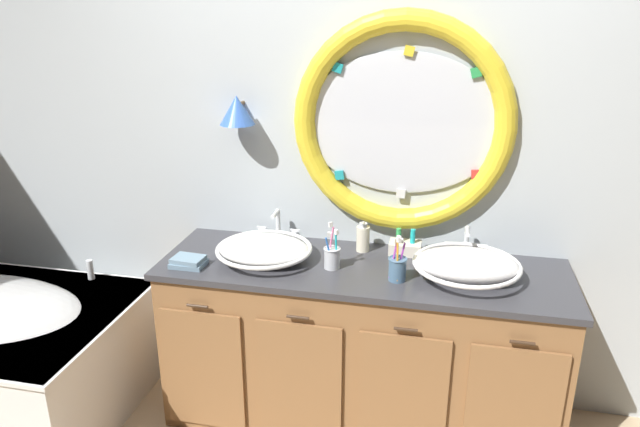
{
  "coord_description": "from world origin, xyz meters",
  "views": [
    {
      "loc": [
        0.4,
        -2.24,
        2.02
      ],
      "look_at": [
        -0.14,
        0.25,
        1.1
      ],
      "focal_mm": 33.27,
      "sensor_mm": 36.0,
      "label": 1
    }
  ],
  "objects_px": {
    "sink_basin_left": "(264,249)",
    "soap_dispenser": "(363,238)",
    "toothbrush_holder_right": "(397,267)",
    "folded_hand_towel": "(188,262)",
    "toothbrush_holder_left": "(332,256)",
    "toiletry_basket": "(405,247)",
    "sink_basin_right": "(467,265)"
  },
  "relations": [
    {
      "from": "sink_basin_left",
      "to": "toiletry_basket",
      "type": "distance_m",
      "value": 0.69
    },
    {
      "from": "toothbrush_holder_right",
      "to": "folded_hand_towel",
      "type": "distance_m",
      "value": 0.97
    },
    {
      "from": "toothbrush_holder_right",
      "to": "toiletry_basket",
      "type": "height_order",
      "value": "toothbrush_holder_right"
    },
    {
      "from": "folded_hand_towel",
      "to": "toiletry_basket",
      "type": "xyz_separation_m",
      "value": [
        0.98,
        0.36,
        0.01
      ]
    },
    {
      "from": "toothbrush_holder_left",
      "to": "soap_dispenser",
      "type": "bearing_deg",
      "value": 64.42
    },
    {
      "from": "sink_basin_left",
      "to": "toothbrush_holder_left",
      "type": "distance_m",
      "value": 0.33
    },
    {
      "from": "sink_basin_left",
      "to": "soap_dispenser",
      "type": "relative_size",
      "value": 2.95
    },
    {
      "from": "toothbrush_holder_left",
      "to": "toothbrush_holder_right",
      "type": "xyz_separation_m",
      "value": [
        0.31,
        -0.06,
        0.0
      ]
    },
    {
      "from": "soap_dispenser",
      "to": "toiletry_basket",
      "type": "xyz_separation_m",
      "value": [
        0.21,
        0.01,
        -0.03
      ]
    },
    {
      "from": "soap_dispenser",
      "to": "toiletry_basket",
      "type": "height_order",
      "value": "soap_dispenser"
    },
    {
      "from": "sink_basin_right",
      "to": "toiletry_basket",
      "type": "height_order",
      "value": "sink_basin_right"
    },
    {
      "from": "sink_basin_left",
      "to": "toiletry_basket",
      "type": "xyz_separation_m",
      "value": [
        0.65,
        0.22,
        -0.02
      ]
    },
    {
      "from": "folded_hand_towel",
      "to": "toiletry_basket",
      "type": "bearing_deg",
      "value": 20.43
    },
    {
      "from": "sink_basin_right",
      "to": "soap_dispenser",
      "type": "relative_size",
      "value": 3.06
    },
    {
      "from": "sink_basin_right",
      "to": "toiletry_basket",
      "type": "xyz_separation_m",
      "value": [
        -0.29,
        0.22,
        -0.03
      ]
    },
    {
      "from": "sink_basin_right",
      "to": "toothbrush_holder_left",
      "type": "bearing_deg",
      "value": -178.06
    },
    {
      "from": "sink_basin_right",
      "to": "toiletry_basket",
      "type": "relative_size",
      "value": 3.12
    },
    {
      "from": "soap_dispenser",
      "to": "toiletry_basket",
      "type": "bearing_deg",
      "value": 3.38
    },
    {
      "from": "toothbrush_holder_right",
      "to": "folded_hand_towel",
      "type": "xyz_separation_m",
      "value": [
        -0.97,
        -0.06,
        -0.04
      ]
    },
    {
      "from": "toothbrush_holder_right",
      "to": "folded_hand_towel",
      "type": "bearing_deg",
      "value": -176.43
    },
    {
      "from": "sink_basin_right",
      "to": "toothbrush_holder_left",
      "type": "distance_m",
      "value": 0.6
    },
    {
      "from": "toothbrush_holder_left",
      "to": "folded_hand_towel",
      "type": "height_order",
      "value": "toothbrush_holder_left"
    },
    {
      "from": "sink_basin_right",
      "to": "toiletry_basket",
      "type": "distance_m",
      "value": 0.36
    },
    {
      "from": "toothbrush_holder_right",
      "to": "toothbrush_holder_left",
      "type": "bearing_deg",
      "value": 168.53
    },
    {
      "from": "toiletry_basket",
      "to": "soap_dispenser",
      "type": "bearing_deg",
      "value": -176.62
    },
    {
      "from": "toothbrush_holder_left",
      "to": "toothbrush_holder_right",
      "type": "relative_size",
      "value": 1.04
    },
    {
      "from": "sink_basin_right",
      "to": "folded_hand_towel",
      "type": "relative_size",
      "value": 3.06
    },
    {
      "from": "sink_basin_right",
      "to": "toothbrush_holder_right",
      "type": "xyz_separation_m",
      "value": [
        -0.3,
        -0.08,
        -0.01
      ]
    },
    {
      "from": "folded_hand_towel",
      "to": "toiletry_basket",
      "type": "relative_size",
      "value": 1.02
    },
    {
      "from": "folded_hand_towel",
      "to": "sink_basin_left",
      "type": "bearing_deg",
      "value": 23.71
    },
    {
      "from": "toothbrush_holder_right",
      "to": "sink_basin_right",
      "type": "bearing_deg",
      "value": 15.5
    },
    {
      "from": "sink_basin_left",
      "to": "soap_dispenser",
      "type": "distance_m",
      "value": 0.49
    }
  ]
}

